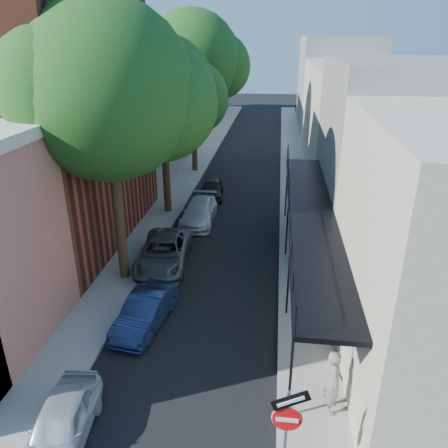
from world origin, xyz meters
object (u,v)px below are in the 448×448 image
(parked_car_a, at_px, (61,425))
(pedestrian, at_px, (334,382))
(sign_post, at_px, (287,422))
(oak_mid, at_px, (170,93))
(oak_near, at_px, (120,95))
(parked_car_d, at_px, (199,212))
(parked_car_b, at_px, (146,311))
(parked_car_e, at_px, (212,189))
(oak_far, at_px, (199,61))
(parked_car_c, at_px, (164,252))

(parked_car_a, xyz_separation_m, pedestrian, (7.11, 1.88, 0.51))
(sign_post, height_order, oak_mid, oak_mid)
(parked_car_a, bearing_deg, oak_near, 89.28)
(parked_car_a, distance_m, parked_car_d, 15.25)
(parked_car_a, xyz_separation_m, parked_car_b, (0.72, 5.27, 0.01))
(oak_near, xyz_separation_m, pedestrian, (7.88, -6.88, -6.76))
(parked_car_b, bearing_deg, parked_car_e, 96.55)
(sign_post, xyz_separation_m, oak_near, (-6.53, 9.29, 5.84))
(parked_car_d, bearing_deg, parked_car_e, 87.83)
(oak_mid, relative_size, parked_car_a, 2.87)
(parked_car_e, bearing_deg, oak_near, -105.28)
(oak_far, height_order, parked_car_e, oak_far)
(sign_post, xyz_separation_m, parked_car_b, (-5.04, 5.80, -1.42))
(parked_car_b, bearing_deg, oak_mid, 105.64)
(parked_car_b, xyz_separation_m, parked_car_c, (-0.48, 4.61, 0.06))
(parked_car_d, bearing_deg, parked_car_b, -92.14)
(oak_mid, relative_size, oak_far, 0.86)
(oak_mid, bearing_deg, parked_car_c, -81.22)
(parked_car_a, relative_size, parked_car_b, 0.96)
(parked_car_e, bearing_deg, parked_car_c, -100.50)
(oak_near, xyz_separation_m, oak_mid, (-0.05, 7.97, -0.82))
(sign_post, bearing_deg, parked_car_a, 174.76)
(sign_post, xyz_separation_m, parked_car_d, (-4.79, 15.75, -1.40))
(sign_post, height_order, oak_far, oak_far)
(oak_near, bearing_deg, parked_car_a, -84.99)
(oak_far, height_order, parked_car_d, oak_far)
(parked_car_e, xyz_separation_m, pedestrian, (6.03, -17.61, 0.52))
(parked_car_b, bearing_deg, parked_car_a, -89.79)
(oak_mid, height_order, parked_car_a, oak_mid)
(parked_car_a, bearing_deg, oak_mid, 87.07)
(oak_far, relative_size, pedestrian, 5.94)
(oak_mid, xyz_separation_m, pedestrian, (7.93, -14.85, -5.93))
(oak_near, height_order, oak_mid, oak_near)
(oak_mid, height_order, oak_far, oak_far)
(oak_far, distance_m, parked_car_a, 26.89)
(parked_car_b, bearing_deg, parked_car_d, 96.56)
(oak_mid, distance_m, parked_car_c, 9.43)
(oak_near, height_order, parked_car_a, oak_near)
(parked_car_a, relative_size, parked_car_c, 0.74)
(sign_post, height_order, parked_car_e, sign_post)
(sign_post, relative_size, oak_far, 0.25)
(oak_mid, xyz_separation_m, parked_car_e, (1.89, 2.76, -6.45))
(oak_far, distance_m, parked_car_e, 10.07)
(parked_car_a, relative_size, parked_car_e, 1.00)
(oak_near, xyz_separation_m, parked_car_a, (0.77, -8.76, -7.27))
(parked_car_c, bearing_deg, oak_far, 89.28)
(parked_car_c, bearing_deg, oak_near, -136.45)
(oak_mid, xyz_separation_m, oak_far, (0.06, 9.04, 1.20))
(oak_near, relative_size, oak_mid, 1.12)
(oak_far, xyz_separation_m, parked_car_c, (0.99, -15.89, -7.59))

